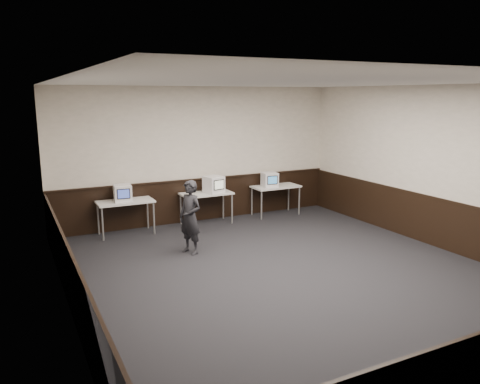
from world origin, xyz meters
name	(u,v)px	position (x,y,z in m)	size (l,w,h in m)	color
floor	(288,274)	(0.00, 0.00, 0.00)	(8.00, 8.00, 0.00)	black
ceiling	(293,82)	(0.00, 0.00, 3.20)	(8.00, 8.00, 0.00)	white
back_wall	(199,155)	(0.00, 4.00, 1.60)	(7.00, 7.00, 0.00)	beige
left_wall	(64,204)	(-3.50, 0.00, 1.60)	(8.00, 8.00, 0.00)	beige
right_wall	(441,168)	(3.50, 0.00, 1.60)	(8.00, 8.00, 0.00)	beige
wainscot_back	(200,200)	(0.00, 3.98, 0.50)	(6.98, 0.04, 1.00)	black
wainscot_left	(72,283)	(-3.48, 0.00, 0.50)	(0.04, 7.98, 1.00)	black
wainscot_right	(435,222)	(3.48, 0.00, 0.50)	(0.04, 7.98, 1.00)	black
wainscot_rail	(200,179)	(0.00, 3.96, 1.02)	(6.98, 0.06, 0.04)	black
desk_left	(125,204)	(-1.90, 3.60, 0.68)	(1.20, 0.60, 0.75)	silver
desk_center	(206,196)	(0.00, 3.60, 0.68)	(1.20, 0.60, 0.75)	silver
desk_right	(276,189)	(1.90, 3.60, 0.68)	(1.20, 0.60, 0.75)	silver
emac_left	(123,193)	(-1.95, 3.58, 0.93)	(0.41, 0.43, 0.36)	white
emac_center	(214,184)	(0.17, 3.55, 0.95)	(0.47, 0.48, 0.39)	white
emac_right	(270,180)	(1.71, 3.59, 0.93)	(0.41, 0.43, 0.36)	white
person	(190,217)	(-1.09, 1.79, 0.71)	(0.52, 0.34, 1.43)	black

